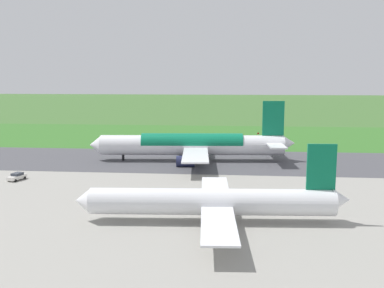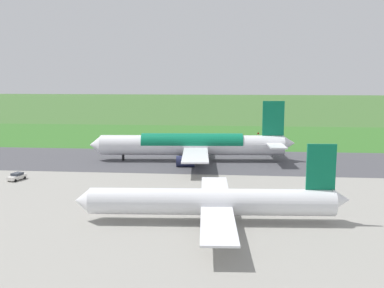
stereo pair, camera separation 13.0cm
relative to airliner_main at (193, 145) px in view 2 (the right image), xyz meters
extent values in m
plane|color=#3D662D|center=(-1.03, 0.03, -4.35)|extent=(800.00, 800.00, 0.00)
cube|color=#47474C|center=(-1.03, 0.03, -4.32)|extent=(600.00, 32.30, 0.06)
cube|color=gray|center=(-1.03, 48.94, -4.33)|extent=(440.00, 110.00, 0.05)
cube|color=#346B27|center=(-1.03, -41.47, -4.33)|extent=(600.00, 80.00, 0.04)
cylinder|color=white|center=(0.38, 0.03, -0.15)|extent=(48.26, 8.81, 5.20)
cone|color=white|center=(25.81, 1.95, -0.15)|extent=(3.36, 5.15, 4.94)
cone|color=white|center=(-24.75, -1.87, 0.45)|extent=(3.82, 4.67, 4.42)
cube|color=#0C724C|center=(-20.68, -1.56, 6.95)|extent=(5.62, 0.92, 9.00)
cube|color=white|center=(-21.10, 3.92, 0.65)|extent=(4.67, 9.28, 0.36)
cube|color=white|center=(-20.27, -7.05, 0.65)|extent=(4.67, 9.28, 0.36)
cube|color=white|center=(-1.45, 10.92, -0.55)|extent=(7.64, 22.39, 0.35)
cube|color=white|center=(0.21, -11.02, -0.55)|extent=(7.64, 22.39, 0.35)
cylinder|color=#23284C|center=(1.31, 7.62, -3.03)|extent=(4.70, 3.13, 2.80)
cylinder|color=#23284C|center=(2.44, -7.34, -3.03)|extent=(4.70, 3.13, 2.80)
cylinder|color=black|center=(18.57, 1.40, -2.64)|extent=(0.70, 0.70, 3.42)
cylinder|color=black|center=(-2.92, 3.79, -2.64)|extent=(0.70, 0.70, 3.42)
cylinder|color=black|center=(-2.31, -4.19, -2.64)|extent=(0.70, 0.70, 3.42)
cylinder|color=#0C724C|center=(0.38, 0.03, 0.37)|extent=(26.72, 7.20, 5.23)
cylinder|color=white|center=(-7.05, 48.53, -1.09)|extent=(37.48, 6.37, 4.04)
cone|color=white|center=(12.72, 49.78, -1.09)|extent=(2.57, 3.98, 3.84)
cone|color=white|center=(-26.60, 47.31, -0.62)|extent=(2.93, 3.60, 3.43)
cube|color=#0C724C|center=(-23.43, 47.51, 4.43)|extent=(4.37, 0.66, 6.99)
cube|color=white|center=(-8.36, 57.02, -1.40)|extent=(5.72, 17.35, 0.27)
cube|color=white|center=(-7.29, 39.95, -1.40)|extent=(5.72, 17.35, 0.27)
cylinder|color=black|center=(-7.05, 48.53, -3.73)|extent=(0.62, 0.62, 1.24)
cube|color=silver|center=(35.93, 25.17, -3.66)|extent=(2.82, 4.52, 0.75)
cube|color=#2D333D|center=(35.88, 24.97, -3.01)|extent=(2.21, 2.56, 0.55)
cylinder|color=black|center=(35.47, 26.74, -4.03)|extent=(0.38, 0.68, 0.64)
cylinder|color=black|center=(37.11, 26.30, -4.03)|extent=(0.38, 0.68, 0.64)
cylinder|color=black|center=(34.75, 24.03, -4.03)|extent=(0.38, 0.68, 0.64)
cylinder|color=black|center=(36.39, 23.59, -4.03)|extent=(0.38, 0.68, 0.64)
cylinder|color=slate|center=(-19.19, -39.75, -3.35)|extent=(0.10, 0.10, 2.00)
cube|color=red|center=(-19.19, -39.77, -2.05)|extent=(0.60, 0.04, 0.60)
cone|color=orange|center=(-14.50, -43.02, -4.08)|extent=(0.40, 0.40, 0.55)
camera|label=1|loc=(-9.96, 113.24, 18.01)|focal=41.01mm
camera|label=2|loc=(-10.09, 113.22, 18.01)|focal=41.01mm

